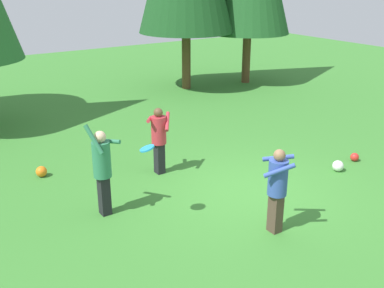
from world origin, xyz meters
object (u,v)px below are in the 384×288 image
Objects in this scene: person_thrower at (102,166)px; ball_red at (355,157)px; person_bystander at (159,135)px; frisbee at (147,148)px; ball_orange at (41,172)px; ball_white at (338,166)px; person_catcher at (277,184)px.

person_thrower is 8.96× the size of ball_red.
person_thrower reaches higher than person_bystander.
person_thrower reaches higher than frisbee.
ball_orange reaches higher than ball_red.
ball_red is (5.67, -0.15, -1.40)m from frisbee.
ball_orange is (-1.05, 3.21, -1.38)m from frisbee.
ball_red is (4.37, -2.05, -0.82)m from person_bystander.
ball_orange is 1.20× the size of ball_red.
ball_red is (6.20, -0.96, -0.91)m from person_thrower.
ball_orange is 7.52m from ball_red.
person_bystander is 6.00× the size of ball_white.
person_thrower is 6.34m from ball_red.
person_thrower is 5.09× the size of frisbee.
person_catcher reaches higher than person_bystander.
person_thrower is at bearing 123.48° from frisbee.
person_catcher reaches higher than frisbee.
person_catcher is (2.28, -2.28, -0.08)m from person_thrower.
person_thrower is at bearing -4.86° from person_catcher.
person_thrower is 2.61m from ball_orange.
ball_orange is at bearing 149.02° from ball_white.
ball_red is at bearing 12.16° from ball_white.
person_thrower is 1.18× the size of person_catcher.
frisbee is 1.41× the size of ball_white.
person_bystander is 2.81m from ball_orange.
person_catcher is 3.39m from ball_white.
person_bystander is 4.26× the size of frisbee.
frisbee is (-1.31, -1.90, 0.58)m from person_bystander.
ball_white is (5.89, -3.54, 0.00)m from ball_orange.
person_catcher is 7.57× the size of ball_red.
person_catcher is at bearing -161.34° from ball_red.
ball_red is at bearing -26.53° from ball_orange.
person_thrower reaches higher than person_catcher.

